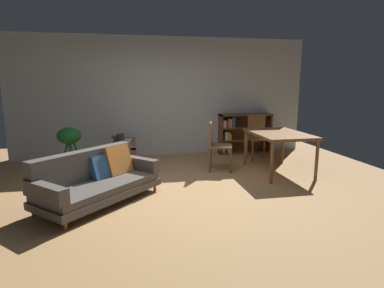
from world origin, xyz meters
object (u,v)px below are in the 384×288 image
at_px(desk_speaker, 120,140).
at_px(dining_chair_far, 258,134).
at_px(media_console, 125,155).
at_px(dining_chair_near, 217,143).
at_px(potted_floor_plant, 70,142).
at_px(dining_table, 279,137).
at_px(open_laptop, 123,139).
at_px(fabric_couch, 97,179).
at_px(bookshelf, 241,133).

xyz_separation_m(desk_speaker, dining_chair_far, (2.97, 0.53, -0.07)).
bearing_deg(desk_speaker, media_console, 78.16).
xyz_separation_m(desk_speaker, dining_chair_near, (1.81, -0.26, -0.08)).
xyz_separation_m(media_console, potted_floor_plant, (-0.97, -0.29, 0.34)).
xyz_separation_m(dining_table, dining_chair_far, (0.06, 1.14, -0.14)).
height_order(dining_table, dining_chair_near, dining_chair_near).
distance_m(open_laptop, potted_floor_plant, 1.07).
bearing_deg(dining_chair_near, media_console, 162.06).
bearing_deg(dining_chair_far, dining_chair_near, -145.78).
bearing_deg(desk_speaker, potted_floor_plant, 179.44).
bearing_deg(dining_chair_far, fabric_couch, -148.21).
bearing_deg(fabric_couch, media_console, 78.92).
height_order(media_console, dining_chair_far, dining_chair_far).
relative_size(desk_speaker, potted_floor_plant, 0.25).
xyz_separation_m(fabric_couch, dining_chair_near, (2.10, 1.23, 0.21)).
xyz_separation_m(media_console, dining_chair_near, (1.75, -0.57, 0.28)).
bearing_deg(open_laptop, dining_table, -21.46).
height_order(fabric_couch, open_laptop, fabric_couch).
bearing_deg(dining_table, bookshelf, 92.92).
relative_size(fabric_couch, bookshelf, 1.40).
relative_size(dining_chair_near, dining_chair_far, 0.96).
relative_size(media_console, dining_table, 0.91).
bearing_deg(dining_chair_far, bookshelf, 103.42).
bearing_deg(dining_chair_far, potted_floor_plant, -172.42).
distance_m(fabric_couch, open_laptop, 2.05).
height_order(potted_floor_plant, dining_chair_far, dining_chair_far).
distance_m(fabric_couch, dining_chair_far, 3.84).
height_order(open_laptop, potted_floor_plant, potted_floor_plant).
bearing_deg(open_laptop, fabric_couch, -98.96).
bearing_deg(potted_floor_plant, media_console, 16.80).
relative_size(fabric_couch, open_laptop, 4.17).
distance_m(dining_table, dining_chair_far, 1.15).
xyz_separation_m(fabric_couch, bookshelf, (3.11, 2.67, 0.15)).
xyz_separation_m(fabric_couch, desk_speaker, (0.29, 1.50, 0.29)).
bearing_deg(media_console, dining_chair_near, -17.94).
bearing_deg(desk_speaker, bookshelf, 22.65).
distance_m(dining_chair_near, bookshelf, 1.76).
xyz_separation_m(open_laptop, dining_chair_near, (1.78, -0.79, 0.00)).
height_order(fabric_couch, media_console, fabric_couch).
bearing_deg(potted_floor_plant, fabric_couch, -67.54).
xyz_separation_m(media_console, open_laptop, (-0.03, 0.22, 0.28)).
bearing_deg(bookshelf, dining_table, -87.08).
bearing_deg(potted_floor_plant, open_laptop, 28.61).
height_order(media_console, bookshelf, bookshelf).
height_order(open_laptop, dining_table, dining_table).
xyz_separation_m(media_console, dining_table, (2.85, -0.91, 0.43)).
height_order(open_laptop, dining_chair_far, dining_chair_far).
xyz_separation_m(open_laptop, potted_floor_plant, (-0.94, -0.51, 0.06)).
distance_m(potted_floor_plant, dining_chair_far, 3.92).
xyz_separation_m(fabric_couch, dining_chair_far, (3.26, 2.02, 0.22)).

